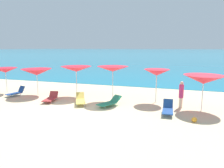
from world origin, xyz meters
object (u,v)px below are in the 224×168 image
(umbrella_3, at_px, (113,69))
(lounge_chair_1, at_px, (51,98))
(umbrella_4, at_px, (157,73))
(lounge_chair_3, at_px, (168,109))
(beach_ball, at_px, (194,120))
(lounge_chair_0, at_px, (80,100))
(umbrella_2, at_px, (76,69))
(lounge_chair_4, at_px, (16,92))
(umbrella_5, at_px, (204,79))
(lounge_chair_2, at_px, (110,102))
(umbrella_1, at_px, (37,72))
(beachgoer_0, at_px, (181,94))
(umbrella_0, at_px, (5,70))

(umbrella_3, height_order, lounge_chair_1, umbrella_3)
(umbrella_4, bearing_deg, lounge_chair_3, -69.01)
(beach_ball, bearing_deg, lounge_chair_0, 169.07)
(umbrella_2, relative_size, lounge_chair_4, 1.69)
(umbrella_5, bearing_deg, lounge_chair_2, -171.43)
(umbrella_1, distance_m, lounge_chair_2, 6.61)
(umbrella_5, bearing_deg, umbrella_3, 174.59)
(umbrella_4, distance_m, beachgoer_0, 2.14)
(umbrella_1, height_order, umbrella_2, umbrella_2)
(umbrella_5, xyz_separation_m, lounge_chair_3, (-1.85, -1.27, -1.55))
(umbrella_1, height_order, lounge_chair_3, umbrella_1)
(umbrella_2, relative_size, beachgoer_0, 1.52)
(lounge_chair_4, bearing_deg, lounge_chair_3, 8.55)
(lounge_chair_0, relative_size, lounge_chair_4, 1.22)
(umbrella_3, bearing_deg, umbrella_0, -178.25)
(umbrella_1, bearing_deg, beach_ball, -13.36)
(lounge_chair_0, distance_m, lounge_chair_2, 2.00)
(lounge_chair_1, relative_size, lounge_chair_3, 1.11)
(umbrella_0, bearing_deg, lounge_chair_2, -6.71)
(umbrella_2, bearing_deg, beach_ball, -21.56)
(umbrella_4, xyz_separation_m, umbrella_5, (2.75, -1.08, -0.17))
(lounge_chair_2, distance_m, lounge_chair_3, 3.58)
(lounge_chair_2, bearing_deg, lounge_chair_3, 19.98)
(lounge_chair_4, bearing_deg, umbrella_3, 19.71)
(umbrella_0, relative_size, lounge_chair_1, 1.27)
(lounge_chair_2, bearing_deg, umbrella_4, 62.83)
(umbrella_1, bearing_deg, umbrella_2, 9.85)
(umbrella_0, height_order, lounge_chair_3, umbrella_0)
(lounge_chair_0, xyz_separation_m, lounge_chair_1, (-2.22, -0.03, -0.04))
(umbrella_3, relative_size, beachgoer_0, 1.46)
(umbrella_4, distance_m, lounge_chair_2, 3.70)
(lounge_chair_3, xyz_separation_m, beach_ball, (1.32, -0.95, -0.15))
(umbrella_1, distance_m, lounge_chair_4, 2.21)
(umbrella_3, bearing_deg, umbrella_2, 171.59)
(lounge_chair_4, bearing_deg, beachgoer_0, 15.89)
(umbrella_1, bearing_deg, umbrella_3, 0.91)
(umbrella_2, relative_size, lounge_chair_1, 1.54)
(umbrella_5, distance_m, lounge_chair_1, 9.80)
(umbrella_5, relative_size, lounge_chair_2, 1.36)
(lounge_chair_3, relative_size, beachgoer_0, 0.89)
(umbrella_1, distance_m, lounge_chair_3, 10.11)
(lounge_chair_0, xyz_separation_m, lounge_chair_4, (-5.74, 0.62, -0.01))
(umbrella_3, bearing_deg, lounge_chair_4, -173.88)
(lounge_chair_3, bearing_deg, lounge_chair_0, 174.12)
(lounge_chair_2, bearing_deg, umbrella_2, 178.12)
(umbrella_1, relative_size, umbrella_3, 1.00)
(umbrella_3, relative_size, lounge_chair_3, 1.64)
(lounge_chair_3, bearing_deg, lounge_chair_2, 170.73)
(umbrella_1, relative_size, umbrella_2, 0.96)
(umbrella_1, bearing_deg, lounge_chair_1, -33.14)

